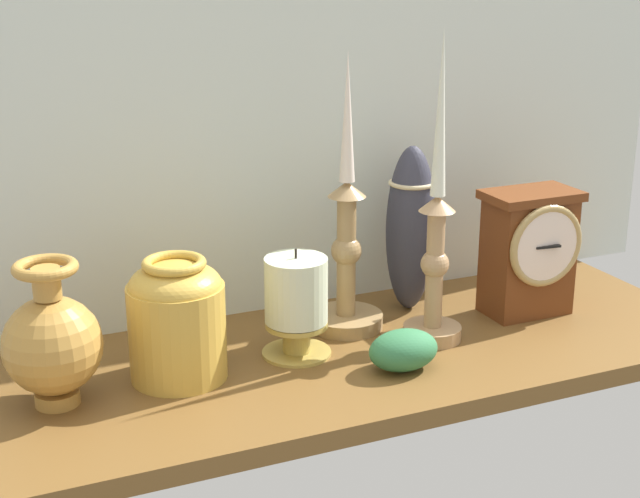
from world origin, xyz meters
TOP-DOWN VIEW (x-y plane):
  - ground_plane at (0.00, 0.00)cm, footprint 100.00×36.00cm
  - back_wall at (0.00, 18.50)cm, footprint 120.00×2.00cm
  - mantel_clock at (28.64, 1.66)cm, footprint 12.73×8.71cm
  - candlestick_tall_left at (3.58, 7.21)cm, footprint 9.98×9.98cm
  - candlestick_tall_center at (12.12, -1.00)cm, footprint 7.53×7.53cm
  - brass_vase_bulbous at (-35.34, 0.22)cm, footprint 11.00×11.00cm
  - brass_vase_jar at (-21.00, 1.27)cm, footprint 11.42×11.42cm
  - pillar_candle_front at (-5.81, 1.67)cm, footprint 8.68×8.68cm
  - tall_ceramic_vase at (14.56, 9.79)cm, footprint 6.80×6.80cm
  - ivy_sprig at (4.27, -7.57)cm, footprint 8.77×6.14cm

SIDE VIEW (x-z plane):
  - ground_plane at x=0.00cm, z-range -2.40..0.00cm
  - ivy_sprig at x=4.27cm, z-range 0.00..4.98cm
  - pillar_candle_front at x=-5.81cm, z-range 0.11..13.94cm
  - brass_vase_bulbous at x=-35.34cm, z-range -0.88..15.85cm
  - brass_vase_jar at x=-21.00cm, z-range 0.27..15.03cm
  - mantel_clock at x=28.64cm, z-range 0.35..17.71cm
  - candlestick_tall_left at x=3.58cm, z-range -8.11..28.46cm
  - tall_ceramic_vase at x=14.56cm, z-range 0.14..23.40cm
  - candlestick_tall_center at x=12.12cm, z-range -7.43..32.34cm
  - back_wall at x=0.00cm, z-range 0.00..65.00cm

